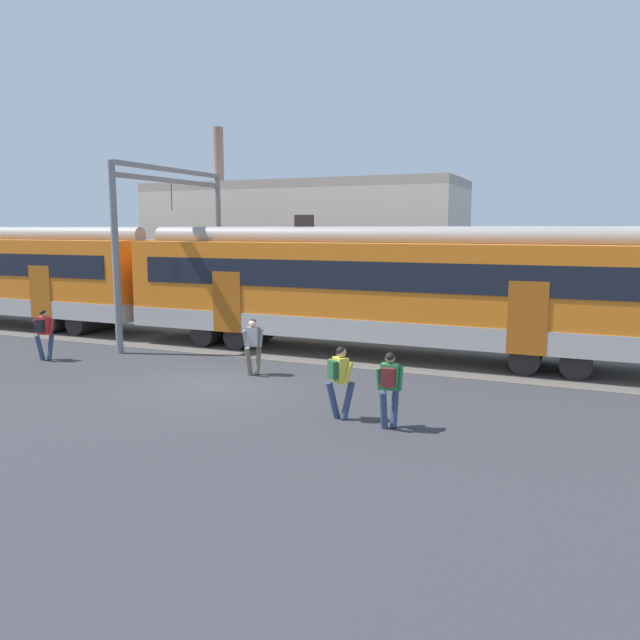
{
  "coord_description": "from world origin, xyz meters",
  "views": [
    {
      "loc": [
        9.31,
        -14.0,
        4.27
      ],
      "look_at": [
        2.11,
        2.62,
        1.6
      ],
      "focal_mm": 35.0,
      "sensor_mm": 36.0,
      "label": 1
    }
  ],
  "objects_px": {
    "pedestrian_yellow": "(340,376)",
    "pedestrian_green": "(389,384)",
    "pedestrian_grey": "(253,342)",
    "pedestrian_red": "(44,330)"
  },
  "relations": [
    {
      "from": "pedestrian_red",
      "to": "pedestrian_green",
      "type": "xyz_separation_m",
      "value": [
        12.4,
        -2.28,
        0.0
      ]
    },
    {
      "from": "pedestrian_red",
      "to": "pedestrian_yellow",
      "type": "xyz_separation_m",
      "value": [
        11.18,
        -2.09,
        0.0
      ]
    },
    {
      "from": "pedestrian_red",
      "to": "pedestrian_yellow",
      "type": "bearing_deg",
      "value": -10.61
    },
    {
      "from": "pedestrian_red",
      "to": "pedestrian_grey",
      "type": "xyz_separation_m",
      "value": [
        7.27,
        0.91,
        0.0
      ]
    },
    {
      "from": "pedestrian_green",
      "to": "pedestrian_grey",
      "type": "bearing_deg",
      "value": 148.06
    },
    {
      "from": "pedestrian_yellow",
      "to": "pedestrian_grey",
      "type": "bearing_deg",
      "value": 142.41
    },
    {
      "from": "pedestrian_grey",
      "to": "pedestrian_green",
      "type": "xyz_separation_m",
      "value": [
        5.12,
        -3.19,
        0.0
      ]
    },
    {
      "from": "pedestrian_yellow",
      "to": "pedestrian_green",
      "type": "xyz_separation_m",
      "value": [
        1.22,
        -0.19,
        0.0
      ]
    },
    {
      "from": "pedestrian_yellow",
      "to": "pedestrian_green",
      "type": "distance_m",
      "value": 1.23
    },
    {
      "from": "pedestrian_grey",
      "to": "pedestrian_yellow",
      "type": "xyz_separation_m",
      "value": [
        3.91,
        -3.01,
        0.0
      ]
    }
  ]
}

